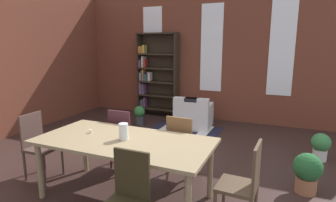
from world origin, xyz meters
TOP-DOWN VIEW (x-y plane):
  - ground_plane at (0.00, 0.00)m, footprint 9.33×9.33m
  - back_wall_brick at (0.00, 3.65)m, footprint 8.01×0.12m
  - window_pane_0 at (-1.64, 3.58)m, footprint 0.55×0.02m
  - window_pane_1 at (0.00, 3.58)m, footprint 0.55×0.02m
  - window_pane_2 at (1.64, 3.58)m, footprint 0.55×0.02m
  - dining_table at (0.01, -0.58)m, footprint 2.17×1.05m
  - vase_on_table at (0.01, -0.58)m, footprint 0.12×0.12m
  - tealight_candle_0 at (-0.52, -0.54)m, footprint 0.04×0.04m
  - dining_chair_far_left at (-0.47, 0.17)m, footprint 0.41×0.41m
  - dining_chair_far_right at (0.50, 0.17)m, footprint 0.42×0.42m
  - dining_chair_near_right at (0.50, -1.33)m, footprint 0.40×0.40m
  - dining_chair_head_right at (1.47, -0.58)m, footprint 0.42×0.42m
  - dining_chair_head_left at (-1.44, -0.58)m, footprint 0.41×0.41m
  - bookshelf_tall at (-1.48, 3.40)m, footprint 1.12×0.31m
  - armchair_white at (-0.15, 2.69)m, footprint 0.87×0.87m
  - potted_plant_by_shelf at (-1.43, 2.38)m, footprint 0.27×0.27m
  - potted_plant_corner at (2.41, 1.72)m, footprint 0.31×0.31m
  - potted_plant_window at (2.14, 0.46)m, footprint 0.37×0.37m
  - striped_rug at (-0.26, 2.42)m, footprint 1.57×0.98m

SIDE VIEW (x-z plane):
  - ground_plane at x=0.00m, z-range 0.00..0.00m
  - striped_rug at x=-0.26m, z-range 0.00..0.01m
  - potted_plant_by_shelf at x=-1.43m, z-range 0.02..0.47m
  - potted_plant_corner at x=2.41m, z-range 0.03..0.49m
  - armchair_white at x=-0.15m, z-range -0.10..0.65m
  - potted_plant_window at x=2.14m, z-range 0.03..0.57m
  - dining_chair_far_left at x=-0.47m, z-range 0.04..0.99m
  - dining_chair_far_right at x=0.50m, z-range 0.04..0.99m
  - dining_chair_near_right at x=0.50m, z-range 0.04..0.99m
  - dining_chair_head_right at x=1.47m, z-range 0.04..0.99m
  - dining_chair_head_left at x=-1.44m, z-range 0.04..0.99m
  - dining_table at x=0.01m, z-range 0.32..1.10m
  - tealight_candle_0 at x=-0.52m, z-range 0.78..0.83m
  - vase_on_table at x=0.01m, z-range 0.78..0.98m
  - bookshelf_tall at x=-1.48m, z-range 0.01..2.22m
  - back_wall_brick at x=0.00m, z-range 0.00..3.31m
  - window_pane_0 at x=-1.64m, z-range 0.75..2.90m
  - window_pane_1 at x=0.00m, z-range 0.75..2.90m
  - window_pane_2 at x=1.64m, z-range 0.75..2.90m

